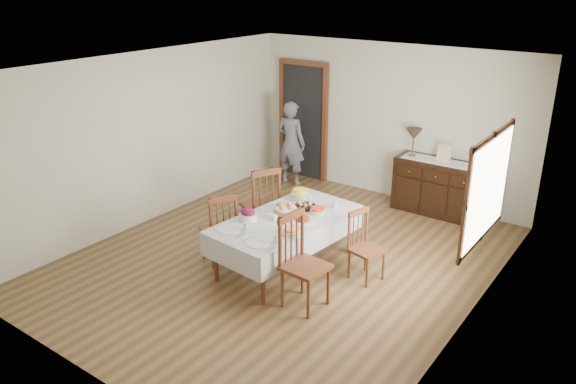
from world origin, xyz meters
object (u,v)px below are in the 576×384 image
Objects in this scene: chair_right_near at (302,260)px; person at (291,140)px; chair_right_far at (364,245)px; chair_left_far at (262,203)px; table_lamp at (414,135)px; chair_left_near at (220,227)px; sideboard at (441,188)px; dining_table at (286,224)px.

chair_right_near is 4.07m from person.
person is at bearing 64.44° from chair_right_far.
chair_right_far is 3.59m from person.
chair_left_far is 2.74m from table_lamp.
chair_left_near reaches higher than sideboard.
sideboard is (0.30, 3.49, -0.13)m from chair_right_near.
sideboard is at bearing 76.93° from dining_table.
dining_table is 3.17m from person.
chair_right_far is 2.52m from sideboard.
chair_right_near is at bearing -94.93° from sideboard.
chair_right_near is at bearing 105.40° from chair_left_near.
chair_right_near is 1.02m from chair_right_far.
sideboard is (1.76, 3.26, -0.06)m from chair_left_near.
sideboard is at bearing 175.82° from chair_left_near.
chair_left_near reaches higher than chair_right_far.
chair_right_near reaches higher than chair_right_far.
table_lamp is (-0.51, 2.49, 0.78)m from chair_right_far.
chair_left_far is 2.96m from sideboard.
chair_right_far is at bearing 137.62° from person.
person is at bearing 40.99° from chair_right_near.
person is (-2.75, -0.24, 0.38)m from sideboard.
chair_right_near is at bearing 124.38° from person.
sideboard is (0.97, 2.86, -0.17)m from dining_table.
chair_right_far is (0.97, 0.34, -0.16)m from dining_table.
dining_table is 1.44× the size of sideboard.
chair_right_far is (0.29, 0.97, -0.11)m from chair_right_near.
chair_left_near is 1.48m from chair_right_near.
person reaches higher than table_lamp.
dining_table is 1.04m from chair_right_far.
table_lamp is at bearing -177.40° from person.
chair_right_far is 1.97× the size of table_lamp.
person is (-2.75, 2.28, 0.36)m from chair_right_far.
chair_left_far is at bearing 99.91° from chair_right_far.
chair_right_far is at bearing 25.07° from dining_table.
chair_left_far reaches higher than sideboard.
chair_right_near is at bearing 177.12° from chair_right_far.
chair_right_near reaches higher than dining_table.
dining_table is 1.89× the size of chair_left_far.
table_lamp reaches higher than chair_right_near.
chair_left_far is at bearing -117.35° from table_lamp.
person is at bearing -137.54° from chair_left_near.
sideboard is 0.90× the size of person.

